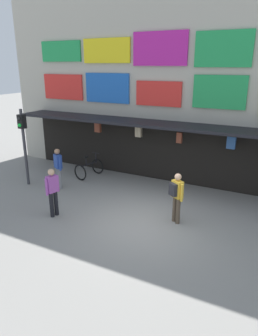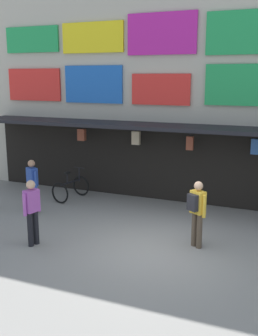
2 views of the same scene
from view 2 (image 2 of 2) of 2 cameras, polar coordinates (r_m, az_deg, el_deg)
The scene contains 6 objects.
ground_plane at distance 10.14m, azimuth 3.75°, elevation -11.31°, with size 80.00×80.00×0.00m, color gray.
shopfront at distance 13.67m, azimuth 10.33°, elevation 11.84°, with size 18.00×2.60×8.00m.
bicycle_parked at distance 14.02m, azimuth -8.22°, elevation -2.85°, with size 0.91×1.27×1.05m.
pedestrian_in_black at distance 12.70m, azimuth -13.50°, elevation -2.13°, with size 0.48×0.36×1.68m.
pedestrian_in_yellow at distance 10.01m, azimuth 9.57°, elevation -5.77°, with size 0.48×0.47×1.68m.
pedestrian_in_green at distance 10.28m, azimuth -13.55°, elevation -5.65°, with size 0.30×0.52×1.68m.
Camera 2 is at (2.94, -8.78, 4.13)m, focal length 43.11 mm.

